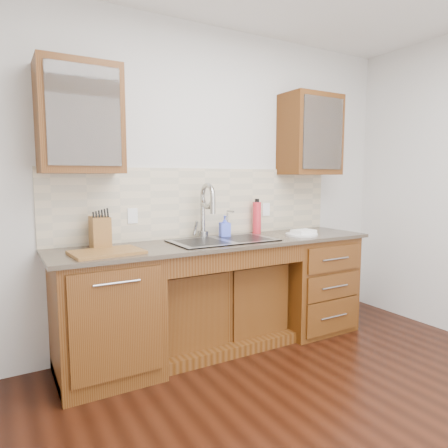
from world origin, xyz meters
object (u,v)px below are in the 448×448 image
cutting_board (107,252)px  water_bottle (257,218)px  knife_block (100,233)px  plate (302,234)px  soap_bottle (225,227)px

cutting_board → water_bottle: bearing=12.7°
water_bottle → cutting_board: 1.49m
water_bottle → knife_block: 1.44m
plate → knife_block: (-1.71, 0.22, 0.11)m
plate → cutting_board: (-1.72, -0.01, 0.00)m
water_bottle → cutting_board: water_bottle is taller
plate → knife_block: size_ratio=1.25×
knife_block → cutting_board: size_ratio=0.50×
plate → knife_block: 1.73m
water_bottle → plate: (0.27, -0.31, -0.14)m
plate → cutting_board: bearing=-179.6°
knife_block → cutting_board: (-0.01, -0.24, -0.10)m
soap_bottle → water_bottle: (0.39, 0.08, 0.05)m
water_bottle → plate: bearing=-49.3°
soap_bottle → plate: (0.66, -0.24, -0.09)m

